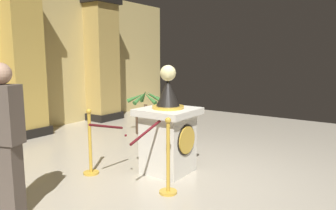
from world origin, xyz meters
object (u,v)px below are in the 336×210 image
at_px(stanchion_near, 90,151).
at_px(stanchion_far, 168,167).
at_px(potted_palm_right, 146,119).
at_px(pedestal_clock, 168,132).
at_px(bystander_guest, 5,137).

xyz_separation_m(stanchion_near, stanchion_far, (0.11, -1.38, 0.00)).
bearing_deg(potted_palm_right, pedestal_clock, -133.31).
relative_size(stanchion_near, stanchion_far, 0.99).
bearing_deg(pedestal_clock, stanchion_near, 129.33).
xyz_separation_m(potted_palm_right, bystander_guest, (-3.99, -1.28, 0.58)).
xyz_separation_m(pedestal_clock, potted_palm_right, (1.80, 1.90, -0.29)).
bearing_deg(potted_palm_right, stanchion_far, -136.04).
bearing_deg(bystander_guest, stanchion_near, 11.87).
distance_m(stanchion_far, potted_palm_right, 3.40).
relative_size(stanchion_near, bystander_guest, 0.59).
height_order(stanchion_near, bystander_guest, bystander_guest).
height_order(pedestal_clock, stanchion_far, pedestal_clock).
bearing_deg(stanchion_far, potted_palm_right, 43.96).
relative_size(pedestal_clock, stanchion_far, 1.63).
distance_m(stanchion_near, stanchion_far, 1.39).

